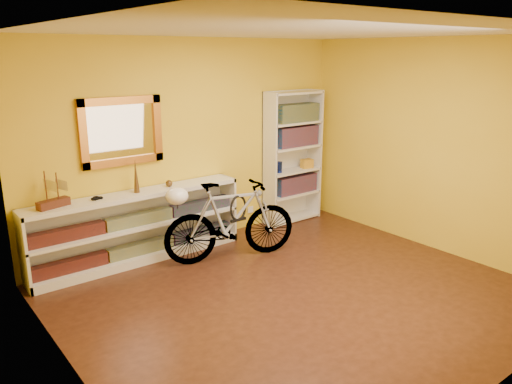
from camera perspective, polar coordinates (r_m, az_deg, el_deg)
floor at (r=5.29m, az=4.76°, el=-11.64°), size 4.50×4.00×0.01m
ceiling at (r=4.71m, az=5.51°, el=17.86°), size 4.50×4.00×0.01m
back_wall at (r=6.42m, az=-7.22°, el=5.50°), size 4.50×0.01×2.60m
left_wall at (r=3.74m, az=-21.17°, el=-2.86°), size 0.01×4.00×2.60m
right_wall at (r=6.56m, az=19.75°, el=4.92°), size 0.01×4.00×2.60m
gilt_mirror at (r=5.92m, az=-15.06°, el=6.69°), size 0.98×0.06×0.78m
wall_socket at (r=7.14m, az=-0.65°, el=-2.01°), size 0.09×0.02×0.09m
console_unit at (r=6.08m, az=-13.23°, el=-3.92°), size 2.60×0.35×0.85m
cd_row_lower at (r=6.15m, az=-13.00°, el=-6.22°), size 2.50×0.13×0.14m
cd_row_upper at (r=6.03m, az=-13.22°, el=-2.99°), size 2.50×0.13×0.14m
model_ship at (r=5.60m, az=-22.27°, el=0.35°), size 0.36×0.21×0.41m
toy_car at (r=5.78m, az=-17.67°, el=-0.83°), size 0.00×0.00×0.00m
bronze_ornament at (r=5.91m, az=-13.54°, el=1.78°), size 0.07×0.07×0.39m
decorative_orb at (r=6.12m, az=-9.89°, el=0.97°), size 0.08×0.08×0.08m
bookcase at (r=7.27m, az=4.21°, el=3.96°), size 0.90×0.30×1.90m
book_row_a at (r=7.40m, az=4.43°, el=0.94°), size 0.70×0.22×0.26m
book_row_b at (r=7.25m, az=4.55°, el=6.37°), size 0.70×0.22×0.28m
book_row_c at (r=7.20m, az=4.61°, el=9.00°), size 0.70×0.22×0.25m
travel_mug at (r=7.11m, az=2.71°, el=2.85°), size 0.07×0.07×0.16m
red_tin at (r=7.06m, az=2.92°, el=8.69°), size 0.18×0.18×0.20m
yellow_bag at (r=7.43m, az=5.83°, el=3.24°), size 0.18×0.14×0.13m
bicycle at (r=5.96m, az=-2.91°, el=-3.27°), size 0.89×1.71×0.97m
helmet at (r=5.70m, az=-9.01°, el=-0.46°), size 0.26×0.25×0.20m
u_lock at (r=5.95m, az=-2.04°, el=-1.83°), size 0.24×0.03×0.24m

